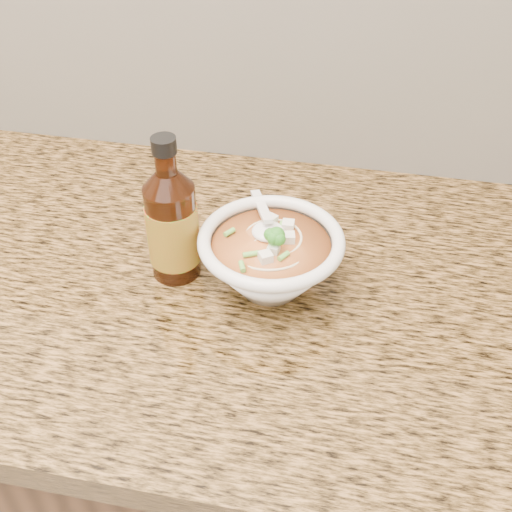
# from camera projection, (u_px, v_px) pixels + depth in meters

# --- Properties ---
(cabinet) EXTENTS (4.00, 0.65, 0.86)m
(cabinet) POSITION_uv_depth(u_px,v_px,m) (71.00, 429.00, 1.25)
(cabinet) COLOR black
(cabinet) RESTS_ON ground
(counter_slab) EXTENTS (4.00, 0.68, 0.04)m
(counter_slab) POSITION_uv_depth(u_px,v_px,m) (15.00, 253.00, 0.96)
(counter_slab) COLOR olive
(counter_slab) RESTS_ON cabinet
(soup_bowl) EXTENTS (0.19, 0.21, 0.11)m
(soup_bowl) POSITION_uv_depth(u_px,v_px,m) (271.00, 260.00, 0.85)
(soup_bowl) COLOR white
(soup_bowl) RESTS_ON counter_slab
(hot_sauce_bottle) EXTENTS (0.08, 0.08, 0.21)m
(hot_sauce_bottle) POSITION_uv_depth(u_px,v_px,m) (172.00, 225.00, 0.85)
(hot_sauce_bottle) COLOR #3D1808
(hot_sauce_bottle) RESTS_ON counter_slab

